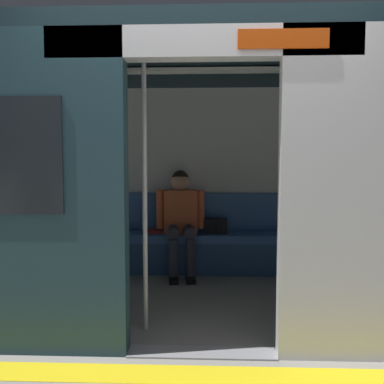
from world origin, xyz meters
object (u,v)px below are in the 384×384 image
object	(u,v)px
train_car	(197,139)
handbag	(216,226)
person_seated	(181,215)
book	(154,231)
grab_pole_door	(145,192)
bench_seat	(205,243)

from	to	relation	value
train_car	handbag	size ratio (longest dim) A/B	24.62
person_seated	book	world-z (taller)	person_seated
train_car	book	distance (m)	1.54
train_car	person_seated	bearing A→B (deg)	-76.87
train_car	person_seated	xyz separation A→B (m)	(0.21, -0.91, -0.82)
person_seated	handbag	world-z (taller)	person_seated
train_car	person_seated	distance (m)	1.24
book	grab_pole_door	size ratio (longest dim) A/B	0.10
train_car	person_seated	size ratio (longest dim) A/B	5.40
handbag	book	size ratio (longest dim) A/B	1.18
handbag	grab_pole_door	world-z (taller)	grab_pole_door
book	bench_seat	bearing A→B (deg)	147.47
person_seated	grab_pole_door	bearing A→B (deg)	84.44
book	handbag	bearing A→B (deg)	152.13
bench_seat	book	world-z (taller)	book
bench_seat	grab_pole_door	world-z (taller)	grab_pole_door
bench_seat	train_car	bearing A→B (deg)	85.85
train_car	bench_seat	world-z (taller)	train_car
person_seated	handbag	bearing A→B (deg)	-166.00
train_car	grab_pole_door	world-z (taller)	train_car
book	grab_pole_door	xyz separation A→B (m)	(-0.17, 1.76, 0.60)
bench_seat	handbag	world-z (taller)	handbag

